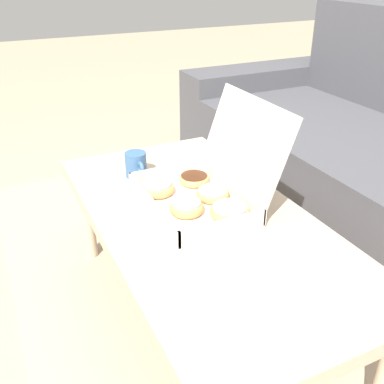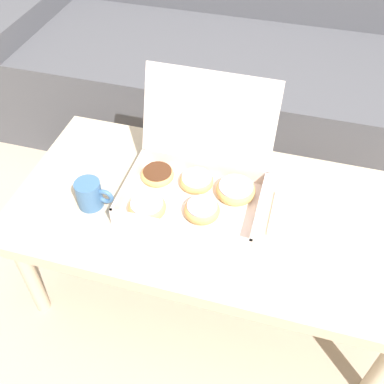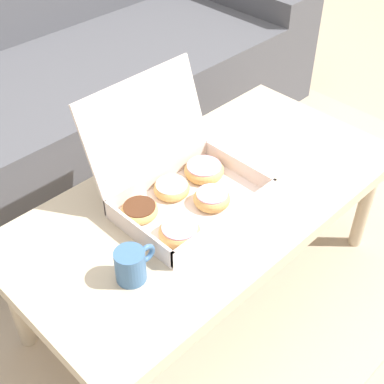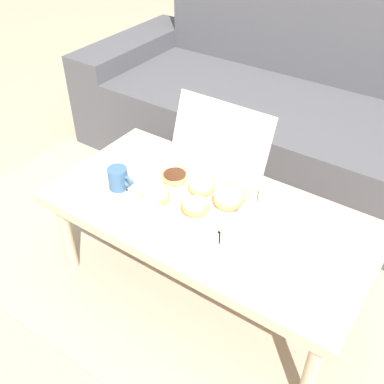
# 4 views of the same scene
# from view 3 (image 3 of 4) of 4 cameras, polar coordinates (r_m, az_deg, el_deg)

# --- Properties ---
(ground_plane) EXTENTS (12.00, 12.00, 0.00)m
(ground_plane) POSITION_cam_3_polar(r_m,az_deg,el_deg) (1.80, -1.39, -8.10)
(ground_plane) COLOR tan
(area_rug) EXTENTS (2.55, 1.93, 0.01)m
(area_rug) POSITION_cam_3_polar(r_m,az_deg,el_deg) (1.96, -7.48, -3.26)
(area_rug) COLOR tan
(area_rug) RESTS_ON ground_plane
(couch) EXTENTS (2.43, 0.86, 0.87)m
(couch) POSITION_cam_3_polar(r_m,az_deg,el_deg) (2.17, -17.17, 9.31)
(couch) COLOR #4C4C51
(couch) RESTS_ON ground_plane
(coffee_table) EXTENTS (1.14, 0.57, 0.40)m
(coffee_table) POSITION_cam_3_polar(r_m,az_deg,el_deg) (1.48, 1.74, -1.41)
(coffee_table) COLOR #C6B293
(coffee_table) RESTS_ON ground_plane
(pastry_box) EXTENTS (0.38, 0.35, 0.30)m
(pastry_box) POSITION_cam_3_polar(r_m,az_deg,el_deg) (1.40, -1.28, 0.67)
(pastry_box) COLOR silver
(pastry_box) RESTS_ON coffee_table
(coffee_mug) EXTENTS (0.11, 0.07, 0.08)m
(coffee_mug) POSITION_cam_3_polar(r_m,az_deg,el_deg) (1.22, -6.48, -7.72)
(coffee_mug) COLOR #3D6693
(coffee_mug) RESTS_ON coffee_table
(napkin_stack) EXTENTS (0.16, 0.16, 0.01)m
(napkin_stack) POSITION_cam_3_polar(r_m,az_deg,el_deg) (1.60, 6.99, 4.09)
(napkin_stack) COLOR white
(napkin_stack) RESTS_ON coffee_table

